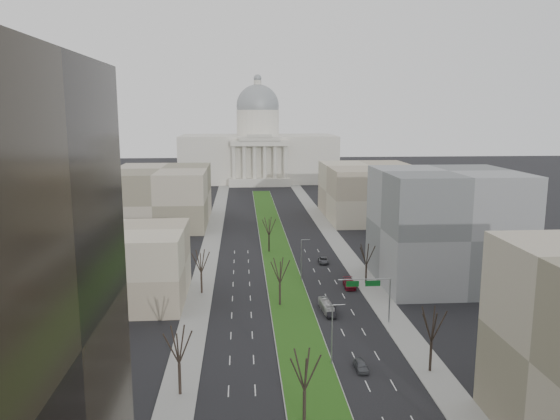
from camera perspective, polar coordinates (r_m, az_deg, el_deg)
name	(u,v)px	position (r m, az deg, el deg)	size (l,w,h in m)	color
ground	(277,252)	(142.75, -0.35, -4.40)	(600.00, 600.00, 0.00)	black
median	(277,252)	(141.75, -0.33, -4.46)	(8.00, 222.03, 0.20)	#999993
sidewalk_left	(203,282)	(118.73, -8.08, -7.51)	(5.00, 330.00, 0.15)	gray
sidewalk_right	(364,279)	(121.35, 8.77, -7.13)	(5.00, 330.00, 0.15)	gray
capitol	(258,150)	(288.24, -2.31, 6.29)	(80.00, 46.00, 55.00)	beige
building_beige_left	(117,266)	(109.52, -16.69, -5.59)	(26.00, 22.00, 14.00)	tan
building_grey_right	(446,227)	(120.36, 16.93, -1.74)	(28.00, 26.00, 24.00)	slate
building_far_left	(162,196)	(181.75, -12.28, 1.44)	(30.00, 40.00, 18.00)	gray
building_far_right	(370,192)	(189.98, 9.35, 1.91)	(30.00, 40.00, 18.00)	tan
tree_left_mid	(178,344)	(72.42, -10.56, -13.59)	(5.40, 5.40, 9.72)	black
tree_left_far	(201,261)	(110.10, -8.26, -5.26)	(5.28, 5.28, 9.50)	black
tree_right_mid	(432,323)	(79.97, 15.63, -11.34)	(5.52, 5.52, 9.94)	black
tree_right_far	(367,254)	(116.70, 9.04, -4.55)	(5.04, 5.04, 9.07)	black
tree_median_a	(305,369)	(65.09, 2.59, -16.28)	(5.40, 5.40, 9.72)	black
tree_median_b	(280,270)	(102.29, -0.01, -6.26)	(5.40, 5.40, 9.72)	black
tree_median_c	(269,226)	(141.03, -1.17, -1.66)	(5.40, 5.40, 9.72)	black
streetlamp_median_b	(332,333)	(80.26, 5.50, -12.72)	(1.90, 0.20, 9.16)	gray
streetlamp_median_c	(302,259)	(117.77, 2.28, -5.16)	(1.90, 0.20, 9.16)	gray
mast_arm_signs	(374,290)	(95.50, 9.83, -8.19)	(9.12, 0.24, 8.09)	gray
car_grey_near	(361,365)	(81.02, 8.43, -15.76)	(1.61, 3.99, 1.36)	#494B50
car_black	(331,311)	(99.90, 5.38, -10.48)	(1.68, 4.80, 1.58)	black
car_red	(349,284)	(115.21, 7.26, -7.65)	(2.30, 5.65, 1.64)	maroon
car_grey_far	(323,260)	(132.72, 4.56, -5.26)	(2.23, 4.84, 1.35)	#47484E
box_van	(326,306)	(101.77, 4.86, -9.98)	(1.60, 6.83, 1.90)	silver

